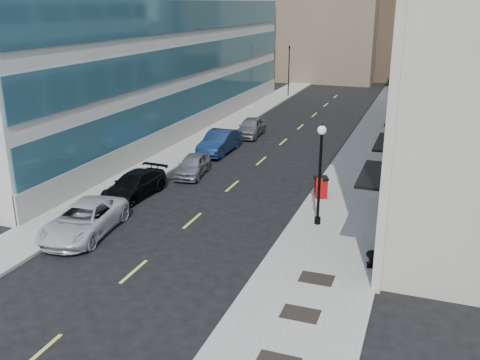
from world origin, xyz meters
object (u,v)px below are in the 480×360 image
Objects in this scene: car_white_van at (84,220)px; sign_post at (319,193)px; car_black_pickup at (134,185)px; car_blue_sedan at (219,142)px; lamppost at (320,166)px; traffic_signal at (289,49)px; car_grey_sedan at (251,127)px; car_silver_sedan at (193,165)px; trash_bin at (321,186)px; urn_planter at (372,257)px.

sign_post reaches higher than car_white_van.
car_blue_sedan reaches higher than car_black_pickup.
car_white_van is 1.07× the size of lamppost.
traffic_signal is 1.50× the size of car_grey_sedan.
car_black_pickup is 16.82m from car_grey_sedan.
car_silver_sedan is 9.14m from trash_bin.
car_white_van is 1.37× the size of car_silver_sedan.
sign_post is 3.51× the size of urn_planter.
sign_post is (0.00, 0.05, -1.43)m from lamppost.
car_black_pickup is 11.27m from sign_post.
traffic_signal is at bearing 85.84° from trash_bin.
sign_post is at bearing -64.97° from car_grey_sedan.
sign_post is (10.69, 5.02, 1.04)m from car_white_van.
sign_post is at bearing 90.00° from lamppost.
traffic_signal is 43.72m from car_white_van.
car_black_pickup is 11.50m from lamppost.
car_white_van is at bearing -169.17° from sign_post.
sign_post is at bearing -72.79° from traffic_signal.
trash_bin is at bearing -18.50° from car_silver_sedan.
car_white_van is at bearing -88.40° from traffic_signal.
car_blue_sedan is 0.98× the size of lamppost.
sign_post reaches higher than car_black_pickup.
car_black_pickup is 15.11m from urn_planter.
car_silver_sedan is at bearing 147.27° from trash_bin.
car_black_pickup is 0.94× the size of lamppost.
car_white_van is 22.45m from car_grey_sedan.
car_grey_sedan is at bearing 88.58° from car_black_pickup.
trash_bin is 8.72m from urn_planter.
car_white_van is at bearing -96.62° from car_grey_sedan.
car_silver_sedan is 5.53× the size of urn_planter.
car_black_pickup is 1.90× the size of sign_post.
car_grey_sedan is (1.09, 22.43, 0.00)m from car_white_van.
car_blue_sedan is (1.79, -27.00, -4.86)m from traffic_signal.
car_grey_sedan reaches higher than car_silver_sedan.
lamppost is at bearing -104.32° from sign_post.
car_white_van is 10.65m from car_silver_sedan.
car_black_pickup is at bearing 87.98° from car_white_van.
car_grey_sedan is at bearing 120.99° from urn_planter.
sign_post is at bearing -48.15° from car_blue_sedan.
car_white_van is 1.22× the size of car_grey_sedan.
sign_post is 5.19m from urn_planter.
car_blue_sedan is 1.11× the size of car_grey_sedan.
car_white_van is at bearing -155.08° from lamppost.
sign_post is (9.60, -17.41, 1.03)m from car_grey_sedan.
car_blue_sedan is at bearing 86.48° from car_silver_sedan.
car_silver_sedan is at bearing -85.24° from car_blue_sedan.
car_grey_sedan is 19.91m from sign_post.
car_grey_sedan is (1.60, 16.75, 0.07)m from car_black_pickup.
lamppost is (0.67, -3.96, 2.43)m from trash_bin.
lamppost is at bearing 0.38° from car_black_pickup.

